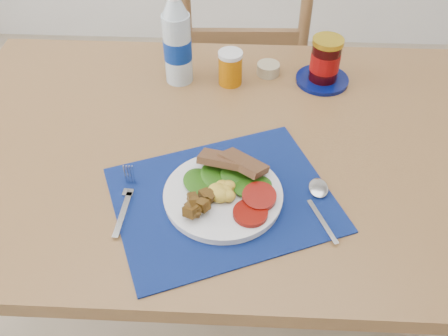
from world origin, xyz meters
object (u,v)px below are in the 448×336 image
Objects in this scene: breakfast_plate at (221,194)px; jam_on_saucer at (325,63)px; water_bottle at (177,43)px; juice_glass at (230,69)px; chair_far at (243,58)px.

breakfast_plate is 1.71× the size of jam_on_saucer.
water_bottle is 0.15m from juice_glass.
chair_far reaches higher than jam_on_saucer.
chair_far is 0.51m from water_bottle.
breakfast_plate is at bearing -73.02° from water_bottle.
water_bottle is at bearing 64.50° from chair_far.
breakfast_plate is at bearing -90.40° from juice_glass.
chair_far is 4.54× the size of water_bottle.
juice_glass is (0.14, -0.01, -0.07)m from water_bottle.
chair_far is 0.86m from breakfast_plate.
chair_far is at bearing 119.71° from jam_on_saucer.
water_bottle reaches higher than juice_glass.
water_bottle is at bearing -178.74° from jam_on_saucer.
jam_on_saucer is (0.25, 0.02, 0.01)m from juice_glass.
water_bottle is at bearing 176.36° from juice_glass.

